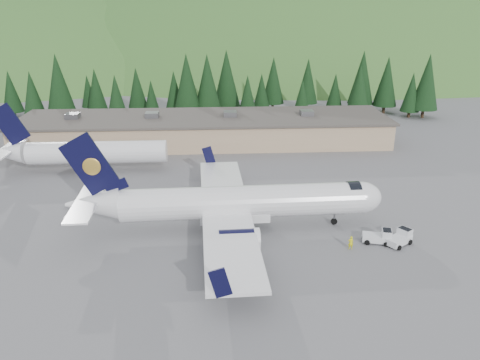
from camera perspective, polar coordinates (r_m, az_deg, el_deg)
name	(u,v)px	position (r m, az deg, el deg)	size (l,w,h in m)	color
ground	(243,228)	(57.39, 0.36, -5.87)	(600.00, 600.00, 0.00)	#5B5B60
airliner	(234,203)	(55.88, -0.76, -2.85)	(37.69, 35.30, 12.53)	white
second_airliner	(79,152)	(79.48, -19.01, 3.25)	(27.50, 11.00, 10.05)	white
baggage_tug_a	(400,238)	(56.54, 18.96, -6.67)	(3.50, 3.11, 1.69)	silver
baggage_tug_b	(379,237)	(56.05, 16.63, -6.64)	(3.46, 2.55, 1.69)	silver
terminal_building	(205,129)	(92.13, -4.34, 6.20)	(71.00, 17.00, 6.10)	tan
ramp_worker	(351,243)	(53.81, 13.34, -7.45)	(0.58, 0.38, 1.60)	yellow
tree_line	(212,85)	(112.51, -3.44, 11.45)	(113.09, 16.47, 14.28)	black
hills	(308,194)	(286.10, 8.27, -1.71)	(614.00, 330.00, 300.00)	#235320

